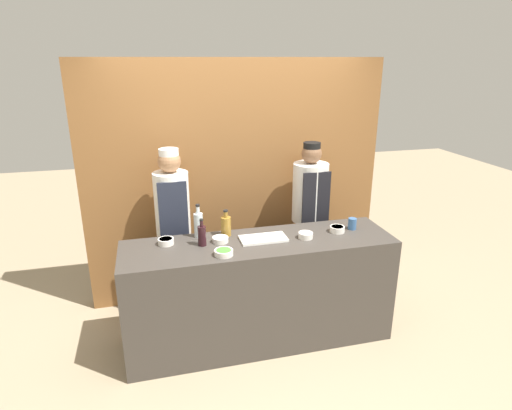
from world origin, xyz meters
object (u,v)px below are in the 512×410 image
cutting_board (263,239)px  bottle_vinegar (226,226)px  sauce_bowl_purple (220,239)px  chef_left (174,228)px  sauce_bowl_green (224,252)px  chef_right (309,217)px  sauce_bowl_orange (306,235)px  bottle_clear (198,224)px  sauce_bowl_red (337,229)px  cup_blue (352,224)px  bottle_wine (202,235)px  sauce_bowl_white (166,241)px

cutting_board → bottle_vinegar: (-0.29, 0.17, 0.08)m
sauce_bowl_purple → chef_left: bearing=123.9°
bottle_vinegar → chef_left: size_ratio=0.14×
sauce_bowl_green → sauce_bowl_purple: 0.26m
chef_right → bottle_vinegar: bearing=-156.6°
sauce_bowl_orange → bottle_clear: (-0.87, 0.25, 0.09)m
sauce_bowl_purple → bottle_vinegar: size_ratio=0.57×
sauce_bowl_red → bottle_vinegar: bearing=170.4°
cutting_board → chef_right: bearing=41.9°
sauce_bowl_purple → cup_blue: cup_blue is taller
bottle_wine → sauce_bowl_green: bearing=-59.0°
sauce_bowl_green → sauce_bowl_orange: size_ratio=1.20×
bottle_clear → cup_blue: bottle_clear is taller
bottle_clear → chef_right: size_ratio=0.18×
cup_blue → sauce_bowl_purple: bearing=179.5°
bottle_clear → bottle_wine: (0.00, -0.18, -0.02)m
sauce_bowl_green → sauce_bowl_red: bearing=11.8°
bottle_vinegar → bottle_clear: bearing=172.8°
sauce_bowl_orange → bottle_clear: 0.91m
sauce_bowl_green → chef_right: chef_right is taller
cup_blue → cutting_board: bearing=-177.7°
bottle_vinegar → cup_blue: 1.12m
sauce_bowl_orange → bottle_clear: bearing=163.8°
sauce_bowl_red → sauce_bowl_green: (-1.05, -0.22, -0.00)m
bottle_wine → chef_right: chef_right is taller
bottle_vinegar → chef_right: 1.01m
bottle_wine → chef_left: size_ratio=0.14×
chef_left → sauce_bowl_green: bearing=-66.9°
chef_left → chef_right: bearing=-0.0°
bottle_clear → bottle_wine: bottle_clear is taller
sauce_bowl_white → chef_left: size_ratio=0.08×
bottle_wine → sauce_bowl_white: bearing=161.7°
sauce_bowl_green → cutting_board: 0.43m
sauce_bowl_red → chef_right: 0.57m
sauce_bowl_green → sauce_bowl_orange: bearing=12.2°
bottle_vinegar → cup_blue: bearing=-6.9°
sauce_bowl_red → sauce_bowl_green: 1.07m
sauce_bowl_red → chef_right: chef_right is taller
sauce_bowl_green → bottle_wine: size_ratio=0.64×
sauce_bowl_white → sauce_bowl_green: bearing=-37.2°
sauce_bowl_white → bottle_clear: bottle_clear is taller
sauce_bowl_white → chef_left: (0.09, 0.46, -0.07)m
sauce_bowl_white → sauce_bowl_red: bearing=-4.0°
cutting_board → bottle_clear: size_ratio=1.34×
sauce_bowl_green → bottle_vinegar: bottle_vinegar is taller
sauce_bowl_green → bottle_clear: bottle_clear is taller
sauce_bowl_purple → cup_blue: (1.18, -0.01, 0.03)m
chef_right → chef_left: bearing=180.0°
sauce_bowl_white → cutting_board: sauce_bowl_white is taller
bottle_vinegar → chef_left: chef_left is taller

